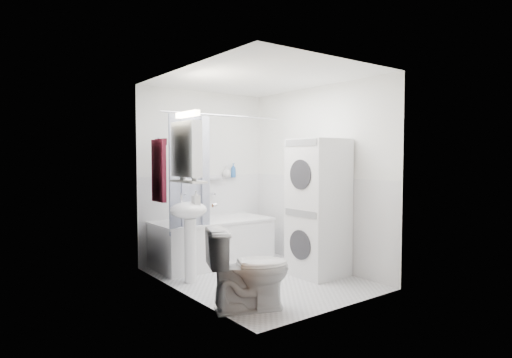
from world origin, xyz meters
TOP-DOWN VIEW (x-y plane):
  - floor at (0.00, 0.00)m, footprint 2.60×2.60m
  - room_walls at (0.00, 0.00)m, footprint 2.60×2.60m
  - wainscot at (0.00, 0.29)m, footprint 1.98×2.58m
  - door at (-0.95, -0.55)m, footprint 0.05×2.00m
  - bathtub at (-0.09, 0.92)m, footprint 1.60×0.76m
  - tub_spout at (0.11, 1.25)m, footprint 0.04×0.12m
  - curtain_rod at (-0.09, 0.60)m, footprint 1.78×0.02m
  - shower_curtain at (-0.61, 0.60)m, footprint 0.55×0.02m
  - sink at (-0.75, 0.34)m, footprint 0.44×0.37m
  - medicine_cabinet at (-0.90, 0.10)m, footprint 0.13×0.50m
  - shelf at (-0.89, 0.10)m, footprint 0.18×0.54m
  - shower_caddy at (0.16, 1.24)m, footprint 0.22×0.06m
  - towel at (-0.94, 0.75)m, footprint 0.07×0.32m
  - washer_dryer at (0.68, -0.33)m, footprint 0.61×0.60m
  - toilet at (-0.72, -0.80)m, footprint 0.91×0.71m
  - soap_pump at (-0.71, 0.25)m, footprint 0.08×0.17m
  - shelf_bottle at (-0.89, -0.05)m, footprint 0.07×0.18m
  - shelf_cup at (-0.89, 0.22)m, footprint 0.10×0.09m
  - shampoo_a at (0.35, 1.24)m, footprint 0.13×0.17m
  - shampoo_b at (0.47, 1.24)m, footprint 0.08×0.21m

SIDE VIEW (x-z plane):
  - floor at x=0.00m, z-range 0.00..0.00m
  - bathtub at x=-0.09m, z-range 0.03..0.64m
  - toilet at x=-0.72m, z-range 0.00..0.78m
  - wainscot at x=0.00m, z-range -0.69..1.89m
  - sink at x=-0.75m, z-range 0.18..1.22m
  - washer_dryer at x=0.68m, z-range 0.00..1.69m
  - tub_spout at x=0.11m, z-range 0.91..0.95m
  - soap_pump at x=-0.71m, z-range 0.91..0.99m
  - door at x=-0.95m, z-range 0.00..2.00m
  - shower_caddy at x=0.16m, z-range 1.14..1.16m
  - shelf at x=-0.89m, z-range 1.19..1.21m
  - shampoo_b at x=0.47m, z-range 1.16..1.24m
  - shampoo_a at x=0.35m, z-range 1.16..1.29m
  - shelf_bottle at x=-0.89m, z-range 1.21..1.28m
  - shower_curtain at x=-0.61m, z-range 0.52..1.98m
  - shelf_cup at x=-0.89m, z-range 1.21..1.31m
  - towel at x=-0.94m, z-range 0.93..1.71m
  - room_walls at x=0.00m, z-range 0.19..2.79m
  - medicine_cabinet at x=-0.90m, z-range 1.21..1.92m
  - curtain_rod at x=-0.09m, z-range 1.99..2.01m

